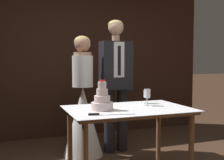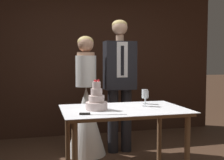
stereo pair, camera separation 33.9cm
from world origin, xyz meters
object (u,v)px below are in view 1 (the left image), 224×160
cake_table (128,117)px  tiered_cake (102,101)px  cake_knife (103,114)px  groom (116,78)px  wine_glass_middle (147,95)px  bride (83,112)px  wine_glass_near (147,94)px

cake_table → tiered_cake: size_ratio=4.19×
cake_knife → groom: groom is taller
tiered_cake → cake_knife: size_ratio=0.71×
wine_glass_middle → groom: (-0.09, 0.76, 0.15)m
cake_knife → wine_glass_middle: wine_glass_middle is taller
tiered_cake → cake_knife: bearing=-106.6°
tiered_cake → groom: 1.15m
cake_table → bride: bearing=103.6°
cake_table → tiered_cake: 0.35m
bride → groom: 0.66m
wine_glass_middle → bride: bride is taller
wine_glass_near → wine_glass_middle: size_ratio=1.21×
cake_knife → wine_glass_middle: (0.70, 0.50, 0.10)m
tiered_cake → groom: size_ratio=0.17×
cake_table → tiered_cake: tiered_cake is taller
groom → wine_glass_near: bearing=-88.5°
tiered_cake → bride: 1.05m
tiered_cake → groom: (0.53, 1.00, 0.17)m
cake_table → groom: 1.08m
cake_table → cake_knife: size_ratio=2.98×
cake_table → wine_glass_middle: size_ratio=8.38×
tiered_cake → wine_glass_middle: (0.62, 0.24, 0.01)m
tiered_cake → wine_glass_middle: tiered_cake is taller
groom → wine_glass_middle: bearing=-83.1°
bride → wine_glass_middle: bearing=-53.2°
tiered_cake → cake_knife: (-0.08, -0.25, -0.09)m
cake_table → bride: (-0.24, 0.99, -0.10)m
cake_knife → wine_glass_near: wine_glass_near is taller
cake_table → bride: bride is taller
tiered_cake → wine_glass_middle: size_ratio=2.00×
wine_glass_middle → bride: (-0.57, 0.76, -0.30)m
wine_glass_near → groom: bearing=91.5°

